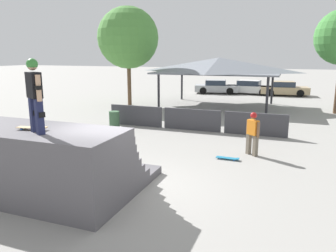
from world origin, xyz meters
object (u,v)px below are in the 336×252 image
skater_on_deck (34,91)px  bystander_walking (253,130)px  parked_car_tan (284,89)px  parked_car_silver (216,87)px  skateboard_on_ground (228,158)px  trash_bin (114,120)px  tree_far_back (128,38)px  skateboard_on_deck (33,128)px  parked_car_white (250,88)px

skater_on_deck → bystander_walking: (4.34, 6.08, -1.91)m
parked_car_tan → bystander_walking: bearing=-99.5°
parked_car_silver → parked_car_tan: bearing=-6.2°
skateboard_on_ground → trash_bin: (-6.38, 3.12, 0.37)m
tree_far_back → parked_car_silver: (4.42, 9.36, -4.19)m
skateboard_on_deck → skater_on_deck: bearing=-40.1°
parked_car_tan → tree_far_back: bearing=-144.4°
parked_car_silver → skateboard_on_deck: bearing=-99.3°
skateboard_on_ground → parked_car_silver: parked_car_silver is taller
bystander_walking → parked_car_white: 19.51m
skateboard_on_ground → trash_bin: trash_bin is taller
skateboard_on_ground → skateboard_on_deck: bearing=-126.8°
parked_car_silver → parked_car_white: same height
parked_car_white → parked_car_tan: bearing=2.4°
parked_car_silver → parked_car_tan: 6.08m
tree_far_back → parked_car_white: (7.45, 9.99, -4.19)m
skateboard_on_ground → bystander_walking: bearing=52.3°
bystander_walking → trash_bin: 7.46m
skater_on_deck → skateboard_on_deck: size_ratio=2.21×
skateboard_on_ground → tree_far_back: (-9.14, 10.23, 4.73)m
skater_on_deck → trash_bin: 9.11m
skateboard_on_ground → parked_car_silver: 20.16m
tree_far_back → parked_car_tan: (10.48, 9.87, -4.19)m
parked_car_silver → tree_far_back: bearing=-126.4°
tree_far_back → parked_car_tan: size_ratio=1.61×
tree_far_back → trash_bin: (2.76, -7.11, -4.36)m
bystander_walking → parked_car_silver: 19.50m
skateboard_on_deck → bystander_walking: (4.69, 5.87, -0.97)m
skater_on_deck → trash_bin: size_ratio=2.04×
trash_bin → skater_on_deck: bearing=-71.8°
skateboard_on_deck → tree_far_back: size_ratio=0.11×
skateboard_on_deck → tree_far_back: (-5.17, 15.24, 2.87)m
parked_car_silver → trash_bin: bearing=-106.8°
tree_far_back → parked_car_white: 13.15m
skateboard_on_ground → parked_car_white: (-1.69, 20.22, 0.54)m
trash_bin → parked_car_silver: parked_car_silver is taller
trash_bin → parked_car_tan: parked_car_tan is taller
skateboard_on_ground → trash_bin: bearing=155.6°
skateboard_on_ground → tree_far_back: tree_far_back is taller
tree_far_back → parked_car_white: bearing=53.3°
skateboard_on_ground → skater_on_deck: bearing=-123.2°
parked_car_white → parked_car_tan: (3.03, -0.12, -0.00)m
skateboard_on_deck → parked_car_tan: (5.31, 25.11, -1.32)m
skater_on_deck → tree_far_back: bearing=137.8°
skateboard_on_deck → parked_car_silver: 24.65m
bystander_walking → tree_far_back: (-9.85, 9.37, 3.84)m
bystander_walking → parked_car_silver: size_ratio=0.38×
skateboard_on_ground → trash_bin: size_ratio=0.98×
skater_on_deck → bystander_walking: skater_on_deck is taller
skateboard_on_ground → tree_far_back: bearing=133.5°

